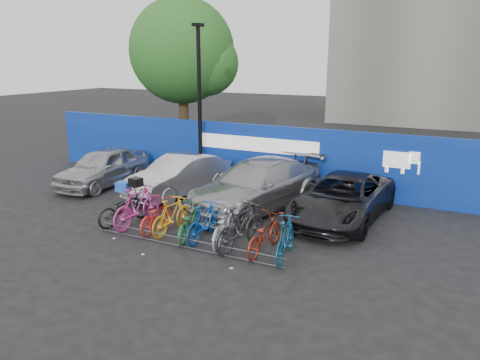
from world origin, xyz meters
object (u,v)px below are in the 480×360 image
Objects in this scene: car_2 at (257,185)px; bike_3 at (172,216)px; tree at (186,53)px; bike_7 at (241,227)px; bike_6 at (223,226)px; bike_rack at (186,243)px; bike_8 at (264,234)px; car_1 at (180,175)px; lamppost at (200,100)px; bike_5 at (205,222)px; bike_2 at (157,215)px; bike_4 at (189,222)px; car_3 at (342,198)px; bike_1 at (137,206)px; bike_0 at (125,207)px; bike_9 at (285,238)px; car_0 at (103,167)px.

bike_3 is at bearing -95.67° from car_2.
bike_7 is (8.03, -9.97, -4.46)m from tree.
bike_6 is (1.66, 0.02, -0.03)m from bike_3.
bike_rack is 2.07m from bike_8.
car_2 reaches higher than car_1.
lamppost reaches higher than bike_5.
bike_8 reaches higher than bike_2.
bike_7 reaches higher than bike_3.
car_1 reaches higher than bike_8.
bike_5 is at bearing 6.93° from bike_7.
bike_6 is at bearing 171.69° from bike_4.
car_1 is at bearing 125.66° from bike_rack.
car_2 is at bearing -90.22° from bike_5.
bike_5 is at bearing -127.50° from car_3.
tree reaches higher than car_1.
bike_1 is at bearing 0.58° from bike_8.
bike_4 is (2.37, -0.12, -0.04)m from bike_0.
car_3 is 6.23m from bike_1.
bike_3 is at bearing 176.29° from bike_2.
bike_0 is 2.85m from bike_5.
bike_rack is at bearing 161.98° from bike_1.
bike_7 is at bearing 28.69° from bike_rack.
bike_5 is at bearing -178.03° from bike_3.
car_3 is 3.59m from bike_8.
bike_2 is 0.98× the size of bike_9.
bike_0 is at bearing -84.89° from lamppost.
bike_4 is 0.99× the size of bike_9.
tree is at bearing -67.30° from bike_2.
bike_1 is 1.25m from bike_3.
car_2 reaches higher than bike_1.
bike_3 is (1.73, -0.02, 0.01)m from bike_0.
car_2 is 3.30m from bike_4.
car_0 is at bearing -164.32° from car_2.
bike_7 is (4.45, -5.32, -2.66)m from lamppost.
bike_5 is (1.64, -0.03, 0.06)m from bike_2.
bike_5 is 0.98× the size of bike_9.
car_0 is 2.48× the size of bike_3.
bike_2 is (0.72, -0.03, -0.15)m from bike_1.
bike_3 is at bearing -32.24° from car_0.
tree is 12.56m from car_3.
bike_2 is 0.53m from bike_3.
lamppost reaches higher than bike_6.
bike_0 is 3.99m from bike_7.
car_1 is 5.99m from bike_8.
car_0 is 3.42m from car_1.
bike_7 is (1.25, 0.68, 0.45)m from bike_rack.
bike_9 is at bearing 13.46° from bike_rack.
bike_3 is at bearing -137.05° from car_3.
lamppost reaches higher than bike_2.
bike_7 is at bearing 164.37° from bike_4.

